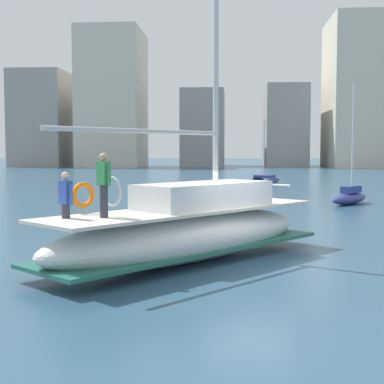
% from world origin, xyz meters
% --- Properties ---
extents(ground_plane, '(400.00, 400.00, 0.00)m').
position_xyz_m(ground_plane, '(0.00, 0.00, 0.00)').
color(ground_plane, '#2D516B').
extents(main_sailboat, '(7.99, 8.91, 13.81)m').
position_xyz_m(main_sailboat, '(-1.65, 0.10, 0.92)').
color(main_sailboat, silver).
rests_on(main_sailboat, ground).
extents(moored_sloop_near, '(3.17, 4.29, 5.92)m').
position_xyz_m(moored_sloop_near, '(2.54, 36.25, 0.49)').
color(moored_sloop_near, navy).
rests_on(moored_sloop_near, ground).
extents(moored_sloop_far, '(3.11, 3.76, 6.98)m').
position_xyz_m(moored_sloop_far, '(6.34, 17.37, 0.49)').
color(moored_sloop_far, navy).
rests_on(moored_sloop_far, ground).
extents(waterfront_buildings, '(86.70, 22.27, 26.58)m').
position_xyz_m(waterfront_buildings, '(3.16, 91.03, 11.34)').
color(waterfront_buildings, gray).
rests_on(waterfront_buildings, ground).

